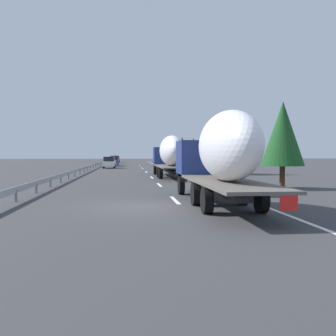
{
  "coord_description": "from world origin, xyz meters",
  "views": [
    {
      "loc": [
        -16.73,
        0.56,
        2.34
      ],
      "look_at": [
        13.27,
        -2.66,
        1.21
      ],
      "focal_mm": 40.05,
      "sensor_mm": 36.0,
      "label": 1
    }
  ],
  "objects": [
    {
      "name": "lane_stripe_5",
      "position": [
        46.2,
        -1.8,
        0.0
      ],
      "size": [
        3.2,
        0.2,
        0.01
      ],
      "primitive_type": "cube",
      "color": "white",
      "rests_on": "ground_plane"
    },
    {
      "name": "tree_1",
      "position": [
        82.92,
        -10.16,
        3.73
      ],
      "size": [
        2.96,
        2.96,
        5.77
      ],
      "color": "#472D19",
      "rests_on": "ground_plane"
    },
    {
      "name": "car_blue_sedan",
      "position": [
        62.3,
        3.43,
        0.97
      ],
      "size": [
        4.2,
        1.85,
        1.95
      ],
      "color": "#28479E",
      "rests_on": "ground_plane"
    },
    {
      "name": "tree_3",
      "position": [
        61.19,
        -13.17,
        3.85
      ],
      "size": [
        2.51,
        2.51,
        5.81
      ],
      "color": "#472D19",
      "rests_on": "ground_plane"
    },
    {
      "name": "car_red_compact",
      "position": [
        87.74,
        3.75,
        0.95
      ],
      "size": [
        4.56,
        1.81,
        1.9
      ],
      "color": "red",
      "rests_on": "ground_plane"
    },
    {
      "name": "tree_5",
      "position": [
        7.61,
        -9.84,
        3.7
      ],
      "size": [
        2.9,
        2.9,
        5.9
      ],
      "color": "#472D19",
      "rests_on": "ground_plane"
    },
    {
      "name": "lane_stripe_4",
      "position": [
        44.08,
        -1.8,
        0.0
      ],
      "size": [
        3.2,
        0.2,
        0.01
      ],
      "primitive_type": "cube",
      "color": "white",
      "rests_on": "ground_plane"
    },
    {
      "name": "lane_stripe_3",
      "position": [
        31.59,
        -1.8,
        0.0
      ],
      "size": [
        3.2,
        0.2,
        0.01
      ],
      "primitive_type": "cube",
      "color": "white",
      "rests_on": "ground_plane"
    },
    {
      "name": "lane_stripe_6",
      "position": [
        59.28,
        -1.8,
        0.0
      ],
      "size": [
        3.2,
        0.2,
        0.01
      ],
      "primitive_type": "cube",
      "color": "white",
      "rests_on": "ground_plane"
    },
    {
      "name": "edge_line_right",
      "position": [
        45.0,
        -5.5,
        0.0
      ],
      "size": [
        110.0,
        0.2,
        0.01
      ],
      "primitive_type": "cube",
      "color": "white",
      "rests_on": "ground_plane"
    },
    {
      "name": "car_white_van",
      "position": [
        45.23,
        3.64,
        0.95
      ],
      "size": [
        4.13,
        1.9,
        1.89
      ],
      "color": "white",
      "rests_on": "ground_plane"
    },
    {
      "name": "lane_stripe_1",
      "position": [
        11.46,
        -1.8,
        0.0
      ],
      "size": [
        3.2,
        0.2,
        0.01
      ],
      "primitive_type": "cube",
      "color": "white",
      "rests_on": "ground_plane"
    },
    {
      "name": "road_sign",
      "position": [
        41.15,
        -6.7,
        2.38
      ],
      "size": [
        0.1,
        0.9,
        3.46
      ],
      "color": "gray",
      "rests_on": "ground_plane"
    },
    {
      "name": "lane_stripe_2",
      "position": [
        20.5,
        -1.8,
        0.0
      ],
      "size": [
        3.2,
        0.2,
        0.01
      ],
      "primitive_type": "cube",
      "color": "white",
      "rests_on": "ground_plane"
    },
    {
      "name": "lane_stripe_0",
      "position": [
        2.0,
        -1.8,
        0.0
      ],
      "size": [
        3.2,
        0.2,
        0.01
      ],
      "primitive_type": "cube",
      "color": "white",
      "rests_on": "ground_plane"
    },
    {
      "name": "car_yellow_coupe",
      "position": [
        53.56,
        3.71,
        0.93
      ],
      "size": [
        4.03,
        1.81,
        1.85
      ],
      "color": "gold",
      "rests_on": "ground_plane"
    },
    {
      "name": "tree_0",
      "position": [
        40.0,
        -11.71,
        3.59
      ],
      "size": [
        2.51,
        2.51,
        5.65
      ],
      "color": "#472D19",
      "rests_on": "ground_plane"
    },
    {
      "name": "ground_plane",
      "position": [
        40.0,
        0.0,
        0.0
      ],
      "size": [
        260.0,
        260.0,
        0.0
      ],
      "primitive_type": "plane",
      "color": "#38383A"
    },
    {
      "name": "tree_4",
      "position": [
        72.48,
        -12.42,
        4.03
      ],
      "size": [
        2.96,
        2.96,
        6.6
      ],
      "color": "#472D19",
      "rests_on": "ground_plane"
    },
    {
      "name": "truck_trailing",
      "position": [
        -0.06,
        -3.6,
        2.35
      ],
      "size": [
        13.05,
        2.55,
        4.14
      ],
      "color": "navy",
      "rests_on": "ground_plane"
    },
    {
      "name": "guardrail_median",
      "position": [
        43.0,
        6.0,
        0.58
      ],
      "size": [
        94.0,
        0.1,
        0.76
      ],
      "color": "#9EA0A5",
      "rests_on": "ground_plane"
    },
    {
      "name": "truck_lead",
      "position": [
        20.4,
        -3.6,
        2.37
      ],
      "size": [
        14.11,
        2.55,
        4.11
      ],
      "color": "navy",
      "rests_on": "ground_plane"
    },
    {
      "name": "tree_2",
      "position": [
        25.25,
        -12.09,
        4.05
      ],
      "size": [
        3.76,
        3.76,
        6.12
      ],
      "color": "#472D19",
      "rests_on": "ground_plane"
    }
  ]
}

